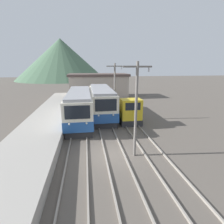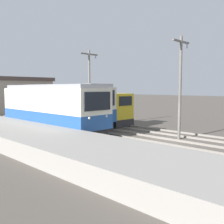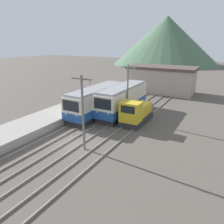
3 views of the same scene
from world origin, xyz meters
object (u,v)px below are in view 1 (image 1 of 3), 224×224
commuter_train_center (101,103)px  catenary_mast_mid (115,90)px  shunting_locomotive (128,111)px  catenary_mast_near (136,107)px  commuter_train_left (80,108)px

commuter_train_center → catenary_mast_mid: size_ratio=1.54×
shunting_locomotive → catenary_mast_mid: (-1.49, 0.70, 2.57)m
catenary_mast_near → commuter_train_center: bearing=97.8°
commuter_train_left → catenary_mast_mid: bearing=4.8°
shunting_locomotive → catenary_mast_near: (-1.49, -8.62, 2.57)m
shunting_locomotive → catenary_mast_near: bearing=-99.8°
commuter_train_left → shunting_locomotive: size_ratio=2.01×
commuter_train_left → shunting_locomotive: 5.83m
catenary_mast_near → catenary_mast_mid: bearing=90.0°
commuter_train_center → catenary_mast_mid: 3.04m
commuter_train_left → catenary_mast_mid: size_ratio=1.59×
catenary_mast_near → catenary_mast_mid: (0.00, 9.32, 0.00)m
shunting_locomotive → catenary_mast_mid: size_ratio=0.79×
commuter_train_left → catenary_mast_near: catenary_mast_near is taller
commuter_train_center → shunting_locomotive: bearing=-38.9°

